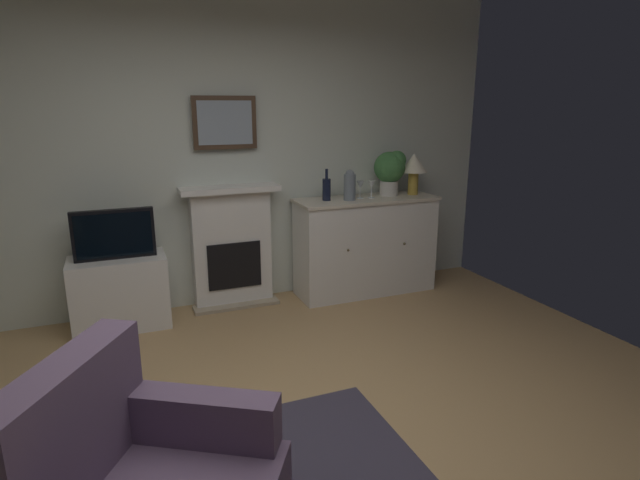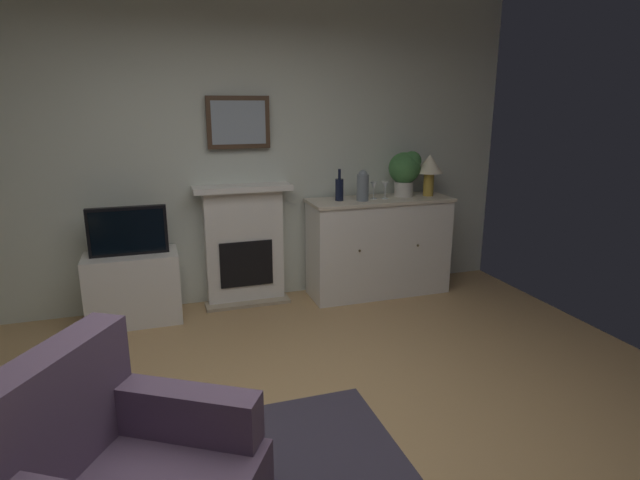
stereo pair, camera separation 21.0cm
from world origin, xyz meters
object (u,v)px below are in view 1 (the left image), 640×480
at_px(table_lamp, 414,166).
at_px(wine_bottle, 327,189).
at_px(framed_picture, 225,123).
at_px(tv_cabinet, 120,292).
at_px(fireplace_unit, 232,246).
at_px(wine_glass_center, 372,185).
at_px(sideboard_cabinet, 365,245).
at_px(wine_glass_left, 360,185).
at_px(potted_plant_small, 391,169).
at_px(tv_set, 114,234).
at_px(vase_decorative, 350,185).

bearing_deg(table_lamp, wine_bottle, 178.63).
distance_m(framed_picture, table_lamp, 1.84).
distance_m(table_lamp, tv_cabinet, 2.90).
relative_size(fireplace_unit, wine_glass_center, 6.67).
relative_size(sideboard_cabinet, tv_cabinet, 1.82).
relative_size(wine_glass_left, wine_glass_center, 1.00).
bearing_deg(wine_glass_center, wine_glass_left, 170.47).
distance_m(wine_glass_left, potted_plant_small, 0.37).
bearing_deg(wine_glass_left, tv_set, -179.73).
height_order(fireplace_unit, table_lamp, table_lamp).
bearing_deg(wine_bottle, framed_picture, 166.97).
xyz_separation_m(wine_glass_left, vase_decorative, (-0.13, -0.05, 0.02)).
distance_m(sideboard_cabinet, tv_set, 2.27).
xyz_separation_m(vase_decorative, potted_plant_small, (0.48, 0.10, 0.12)).
xyz_separation_m(sideboard_cabinet, tv_cabinet, (-2.24, 0.02, -0.17)).
distance_m(table_lamp, potted_plant_small, 0.24).
bearing_deg(framed_picture, potted_plant_small, -6.54).
bearing_deg(wine_glass_center, vase_decorative, -172.17).
bearing_deg(sideboard_cabinet, framed_picture, 170.05).
bearing_deg(tv_set, wine_glass_center, -0.21).
bearing_deg(wine_bottle, fireplace_unit, 169.83).
height_order(sideboard_cabinet, potted_plant_small, potted_plant_small).
bearing_deg(framed_picture, tv_cabinet, -167.99).
distance_m(fireplace_unit, wine_bottle, 1.01).
height_order(framed_picture, sideboard_cabinet, framed_picture).
relative_size(sideboard_cabinet, table_lamp, 3.42).
bearing_deg(wine_bottle, vase_decorative, -19.67).
height_order(wine_bottle, tv_set, wine_bottle).
distance_m(sideboard_cabinet, table_lamp, 0.90).
xyz_separation_m(sideboard_cabinet, table_lamp, (0.51, 0.00, 0.75)).
bearing_deg(sideboard_cabinet, tv_set, -179.79).
bearing_deg(framed_picture, sideboard_cabinet, -9.95).
height_order(wine_glass_center, tv_set, wine_glass_center).
bearing_deg(vase_decorative, sideboard_cabinet, 14.00).
bearing_deg(vase_decorative, fireplace_unit, 167.99).
xyz_separation_m(wine_glass_center, vase_decorative, (-0.24, -0.03, 0.02)).
xyz_separation_m(table_lamp, potted_plant_small, (-0.23, 0.05, -0.02)).
height_order(table_lamp, vase_decorative, table_lamp).
distance_m(wine_bottle, tv_cabinet, 1.99).
bearing_deg(potted_plant_small, vase_decorative, -168.71).
relative_size(wine_glass_left, potted_plant_small, 0.38).
bearing_deg(table_lamp, tv_cabinet, 179.69).
bearing_deg(vase_decorative, wine_glass_center, 7.83).
bearing_deg(wine_glass_left, wine_bottle, 176.62).
distance_m(framed_picture, wine_bottle, 1.07).
distance_m(tv_cabinet, potted_plant_small, 2.67).
xyz_separation_m(wine_glass_left, wine_glass_center, (0.11, -0.02, 0.00)).
bearing_deg(wine_glass_left, table_lamp, -0.20).
bearing_deg(vase_decorative, tv_set, 178.83).
bearing_deg(wine_glass_left, tv_cabinet, 179.66).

